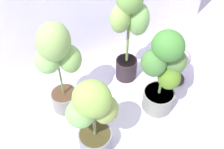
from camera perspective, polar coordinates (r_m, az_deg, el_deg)
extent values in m
plane|color=silver|center=(2.26, 2.30, -8.93)|extent=(8.00, 8.00, 0.00)
cylinder|color=slate|center=(2.30, -9.98, -5.30)|extent=(0.22, 0.22, 0.17)
cylinder|color=#483221|center=(2.24, -10.23, -4.04)|extent=(0.20, 0.20, 0.02)
cylinder|color=olive|center=(2.02, -11.34, 1.70)|extent=(0.02, 0.02, 0.61)
ellipsoid|color=#82A85C|center=(1.87, -12.34, 6.81)|extent=(0.30, 0.29, 0.30)
ellipsoid|color=#81B465|center=(1.97, -13.60, 2.88)|extent=(0.25, 0.25, 0.21)
ellipsoid|color=#7CA859|center=(1.99, -8.92, 3.27)|extent=(0.24, 0.24, 0.24)
cylinder|color=slate|center=(2.04, -3.54, -13.79)|extent=(0.25, 0.25, 0.17)
cylinder|color=#3C351A|center=(1.98, -3.64, -12.63)|extent=(0.23, 0.23, 0.02)
cylinder|color=olive|center=(1.79, -3.99, -8.68)|extent=(0.02, 0.02, 0.45)
ellipsoid|color=#7FA94A|center=(1.65, -4.28, -5.21)|extent=(0.34, 0.33, 0.26)
ellipsoid|color=#76B15D|center=(1.74, -6.73, -8.18)|extent=(0.26, 0.26, 0.21)
ellipsoid|color=#849D4C|center=(1.76, -1.31, -7.51)|extent=(0.22, 0.20, 0.22)
cylinder|color=black|center=(2.50, 3.05, 1.34)|extent=(0.20, 0.20, 0.20)
cylinder|color=#3D3622|center=(2.44, 3.14, 2.94)|extent=(0.18, 0.18, 0.02)
cylinder|color=olive|center=(2.20, 3.52, 10.10)|extent=(0.02, 0.02, 0.73)
ellipsoid|color=#83A855|center=(2.13, 1.81, 11.75)|extent=(0.22, 0.20, 0.24)
ellipsoid|color=#7BAF5E|center=(2.19, 5.67, 11.62)|extent=(0.24, 0.24, 0.29)
cylinder|color=gray|center=(2.29, 9.74, -5.24)|extent=(0.26, 0.26, 0.18)
cylinder|color=#3F2F1F|center=(2.23, 9.99, -3.91)|extent=(0.24, 0.24, 0.02)
cylinder|color=#5B753A|center=(2.03, 10.99, 1.39)|extent=(0.02, 0.02, 0.56)
ellipsoid|color=#3C7831|center=(1.89, 11.87, 6.02)|extent=(0.30, 0.30, 0.23)
ellipsoid|color=#437637|center=(1.95, 8.86, 2.40)|extent=(0.24, 0.25, 0.22)
ellipsoid|color=#51763C|center=(2.02, 13.00, 2.67)|extent=(0.26, 0.26, 0.23)
ellipsoid|color=#4F7623|center=(2.04, 12.08, -0.66)|extent=(0.24, 0.24, 0.18)
cylinder|color=#272825|center=(2.59, 13.18, -0.89)|extent=(0.18, 0.18, 0.03)
cylinder|color=#A4A1AC|center=(2.54, 13.48, 0.37)|extent=(0.02, 0.02, 0.14)
sphere|color=#A4A1AC|center=(2.42, 14.15, 3.22)|extent=(0.25, 0.25, 0.21)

